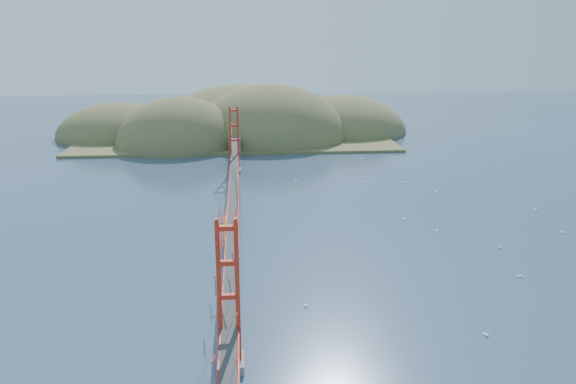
{
  "coord_description": "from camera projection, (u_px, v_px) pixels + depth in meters",
  "views": [
    {
      "loc": [
        1.14,
        -66.8,
        24.12
      ],
      "look_at": [
        6.84,
        0.0,
        4.83
      ],
      "focal_mm": 35.0,
      "sensor_mm": 36.0,
      "label": 1
    }
  ],
  "objects": [
    {
      "name": "ground",
      "position": [
        234.0,
        230.0,
        70.54
      ],
      "size": [
        320.0,
        320.0,
        0.0
      ],
      "primitive_type": "plane",
      "color": "#334766",
      "rests_on": "ground"
    },
    {
      "name": "bridge",
      "position": [
        232.0,
        176.0,
        68.78
      ],
      "size": [
        2.2,
        94.4,
        12.0
      ],
      "color": "gray",
      "rests_on": "ground"
    },
    {
      "name": "far_headlands",
      "position": [
        245.0,
        134.0,
        136.33
      ],
      "size": [
        84.0,
        58.0,
        25.0
      ],
      "color": "brown",
      "rests_on": "ground"
    },
    {
      "name": "sailboat_1",
      "position": [
        500.0,
        247.0,
        64.78
      ],
      "size": [
        0.54,
        0.56,
        0.63
      ],
      "color": "white",
      "rests_on": "ground"
    },
    {
      "name": "sailboat_7",
      "position": [
        402.0,
        182.0,
        92.39
      ],
      "size": [
        0.6,
        0.53,
        0.68
      ],
      "color": "white",
      "rests_on": "ground"
    },
    {
      "name": "sailboat_10",
      "position": [
        306.0,
        305.0,
        51.02
      ],
      "size": [
        0.52,
        0.52,
        0.57
      ],
      "color": "white",
      "rests_on": "ground"
    },
    {
      "name": "sailboat_6",
      "position": [
        486.0,
        334.0,
        46.15
      ],
      "size": [
        0.56,
        0.56,
        0.61
      ],
      "color": "white",
      "rests_on": "ground"
    },
    {
      "name": "sailboat_12",
      "position": [
        361.0,
        158.0,
        109.77
      ],
      "size": [
        0.61,
        0.61,
        0.66
      ],
      "color": "white",
      "rests_on": "ground"
    },
    {
      "name": "sailboat_3",
      "position": [
        363.0,
        182.0,
        92.65
      ],
      "size": [
        0.59,
        0.51,
        0.67
      ],
      "color": "white",
      "rests_on": "ground"
    },
    {
      "name": "sailboat_4",
      "position": [
        437.0,
        191.0,
        87.32
      ],
      "size": [
        0.53,
        0.59,
        0.66
      ],
      "color": "white",
      "rests_on": "ground"
    },
    {
      "name": "sailboat_2",
      "position": [
        520.0,
        275.0,
        57.18
      ],
      "size": [
        0.51,
        0.42,
        0.59
      ],
      "color": "white",
      "rests_on": "ground"
    },
    {
      "name": "sailboat_5",
      "position": [
        563.0,
        232.0,
        69.59
      ],
      "size": [
        0.55,
        0.55,
        0.6
      ],
      "color": "white",
      "rests_on": "ground"
    },
    {
      "name": "sailboat_16",
      "position": [
        296.0,
        180.0,
        93.81
      ],
      "size": [
        0.53,
        0.53,
        0.56
      ],
      "color": "white",
      "rests_on": "ground"
    },
    {
      "name": "sailboat_14",
      "position": [
        404.0,
        218.0,
        74.51
      ],
      "size": [
        0.4,
        0.49,
        0.56
      ],
      "color": "white",
      "rests_on": "ground"
    },
    {
      "name": "sailboat_0",
      "position": [
        437.0,
        230.0,
        70.2
      ],
      "size": [
        0.44,
        0.53,
        0.61
      ],
      "color": "white",
      "rests_on": "ground"
    },
    {
      "name": "sailboat_17",
      "position": [
        491.0,
        160.0,
        108.63
      ],
      "size": [
        0.5,
        0.49,
        0.56
      ],
      "color": "white",
      "rests_on": "ground"
    },
    {
      "name": "sailboat_15",
      "position": [
        452.0,
        171.0,
        99.65
      ],
      "size": [
        0.41,
        0.49,
        0.56
      ],
      "color": "white",
      "rests_on": "ground"
    },
    {
      "name": "sailboat_extra_0",
      "position": [
        535.0,
        209.0,
        78.2
      ],
      "size": [
        0.58,
        0.65,
        0.74
      ],
      "color": "white",
      "rests_on": "ground"
    }
  ]
}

